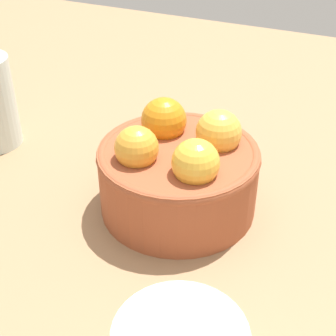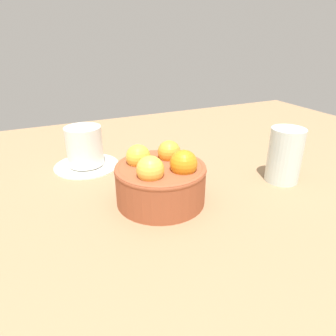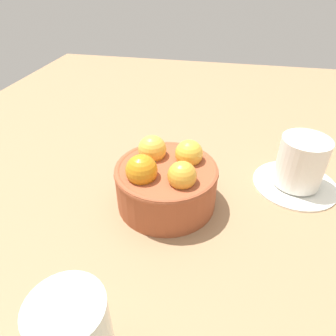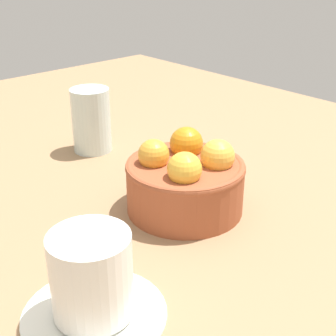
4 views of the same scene
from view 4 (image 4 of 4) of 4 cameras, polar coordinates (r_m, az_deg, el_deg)
ground_plane at (r=62.26cm, az=1.93°, el=-6.43°), size 148.15×107.17×4.09cm
terracotta_bowl at (r=59.31cm, az=2.05°, el=-1.36°), size 14.51×14.51×9.41cm
coffee_cup at (r=43.76cm, az=-8.87°, el=-13.11°), size 13.01×13.01×8.38cm
water_glass at (r=77.32cm, az=-8.97°, el=5.54°), size 6.04×6.04×10.01cm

